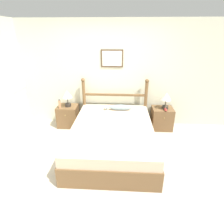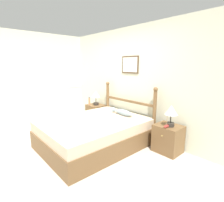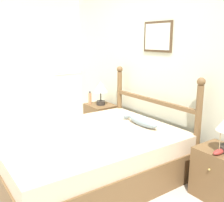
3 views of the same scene
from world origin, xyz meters
The scene contains 12 objects.
ground_plane centered at (0.00, 0.00, 0.00)m, with size 16.00×16.00×0.00m, color #B7AD9E.
wall_back centered at (0.00, 1.73, 1.28)m, with size 6.40×0.08×2.55m.
wall_left centered at (-2.13, 0.03, 1.28)m, with size 0.08×6.40×2.55m.
bed centered at (0.19, 0.56, 0.27)m, with size 1.60×2.09×0.55m.
headboard centered at (0.19, 1.57, 0.68)m, with size 1.62×0.10×1.23m.
nightstand_left centered at (-0.98, 1.46, 0.27)m, with size 0.49×0.44×0.54m.
nightstand_right centered at (1.36, 1.46, 0.27)m, with size 0.49×0.44×0.54m.
table_lamp_left centered at (-0.95, 1.45, 0.82)m, with size 0.24×0.24×0.41m.
table_lamp_right centered at (1.40, 1.44, 0.82)m, with size 0.24×0.24×0.41m.
bottle centered at (-1.12, 1.33, 0.65)m, with size 0.06×0.06×0.23m.
model_boat centered at (1.39, 1.33, 0.57)m, with size 0.06×0.16×0.22m.
fish_pillow centered at (0.30, 1.27, 0.62)m, with size 0.60×0.13×0.13m.
Camera 2 is at (3.00, -1.46, 1.68)m, focal length 28.00 mm.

